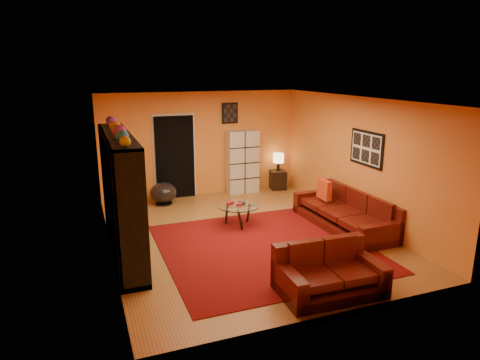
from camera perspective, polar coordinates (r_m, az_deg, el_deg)
name	(u,v)px	position (r m, az deg, el deg)	size (l,w,h in m)	color
floor	(245,235)	(8.40, 0.68, -7.32)	(6.00, 6.00, 0.00)	brown
ceiling	(245,100)	(7.81, 0.74, 10.67)	(6.00, 6.00, 0.00)	white
wall_back	(202,144)	(10.80, -5.15, 4.78)	(6.00, 6.00, 0.00)	orange
wall_front	(334,222)	(5.44, 12.39, -5.51)	(6.00, 6.00, 0.00)	orange
wall_left	(106,182)	(7.49, -17.40, -0.28)	(6.00, 6.00, 0.00)	orange
wall_right	(357,160)	(9.20, 15.38, 2.57)	(6.00, 6.00, 0.00)	orange
rug	(264,247)	(7.84, 3.26, -8.96)	(3.60, 3.60, 0.01)	#56090B
doorway	(175,157)	(10.65, -8.68, 2.99)	(0.95, 0.10, 2.04)	black
wall_art_right	(367,148)	(8.89, 16.53, 4.06)	(0.03, 1.00, 0.70)	black
wall_art_back	(230,113)	(10.90, -1.37, 8.90)	(0.42, 0.03, 0.52)	black
entertainment_unit	(121,195)	(7.57, -15.56, -1.95)	(0.45, 3.00, 2.10)	black
tv	(124,197)	(7.68, -15.24, -2.16)	(0.12, 0.94, 0.54)	black
sofa	(348,213)	(9.01, 14.26, -4.32)	(1.07, 2.48, 0.85)	#440C09
loveseat	(327,272)	(6.45, 11.53, -11.96)	(1.50, 0.93, 0.85)	#440C09
throw_pillow	(324,190)	(9.32, 11.16, -1.26)	(0.12, 0.42, 0.42)	red
coffee_table	(238,208)	(8.75, -0.22, -3.69)	(0.86, 0.86, 0.43)	silver
storage_cabinet	(242,162)	(11.02, 0.33, 2.43)	(0.81, 0.36, 1.62)	silver
bowl_chair	(163,193)	(10.31, -10.19, -1.70)	(0.64, 0.64, 0.52)	black
side_table	(278,180)	(11.49, 5.08, 0.03)	(0.40, 0.40, 0.50)	black
table_lamp	(278,159)	(11.36, 5.15, 2.86)	(0.28, 0.28, 0.47)	black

